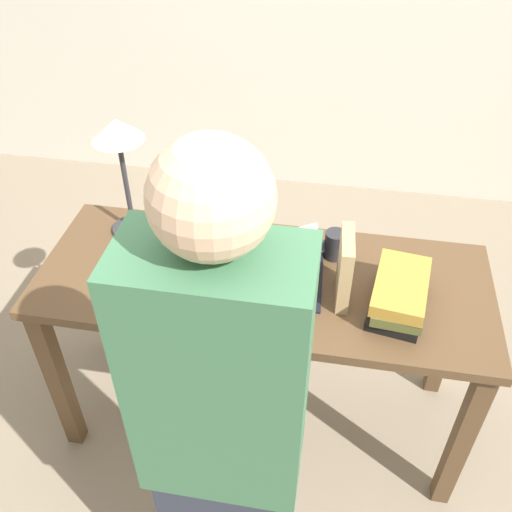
% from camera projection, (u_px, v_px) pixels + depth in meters
% --- Properties ---
extents(ground_plane, '(12.00, 12.00, 0.00)m').
position_uv_depth(ground_plane, '(261.00, 410.00, 2.42)').
color(ground_plane, gray).
extents(reading_desk, '(1.53, 0.61, 0.77)m').
position_uv_depth(reading_desk, '(263.00, 300.00, 2.00)').
color(reading_desk, brown).
rests_on(reading_desk, ground_plane).
extents(open_book, '(0.50, 0.38, 0.10)m').
position_uv_depth(open_book, '(252.00, 264.00, 1.93)').
color(open_book, black).
rests_on(open_book, reading_desk).
extents(book_stack_tall, '(0.20, 0.30, 0.11)m').
position_uv_depth(book_stack_tall, '(399.00, 294.00, 1.78)').
color(book_stack_tall, black).
rests_on(book_stack_tall, reading_desk).
extents(book_standing_upright, '(0.05, 0.18, 0.24)m').
position_uv_depth(book_standing_upright, '(345.00, 268.00, 1.78)').
color(book_standing_upright, tan).
rests_on(book_standing_upright, reading_desk).
extents(reading_lamp, '(0.18, 0.18, 0.45)m').
position_uv_depth(reading_lamp, '(120.00, 147.00, 1.90)').
color(reading_lamp, '#2D2D33').
rests_on(reading_lamp, reading_desk).
extents(coffee_mug, '(0.10, 0.07, 0.10)m').
position_uv_depth(coffee_mug, '(334.00, 245.00, 1.98)').
color(coffee_mug, '#28282D').
rests_on(coffee_mug, reading_desk).
extents(pencil, '(0.10, 0.16, 0.01)m').
position_uv_depth(pencil, '(260.00, 316.00, 1.78)').
color(pencil, gold).
rests_on(pencil, reading_desk).
extents(person_reader, '(0.36, 0.23, 1.66)m').
position_uv_depth(person_reader, '(225.00, 454.00, 1.36)').
color(person_reader, '#2D3342').
rests_on(person_reader, ground_plane).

